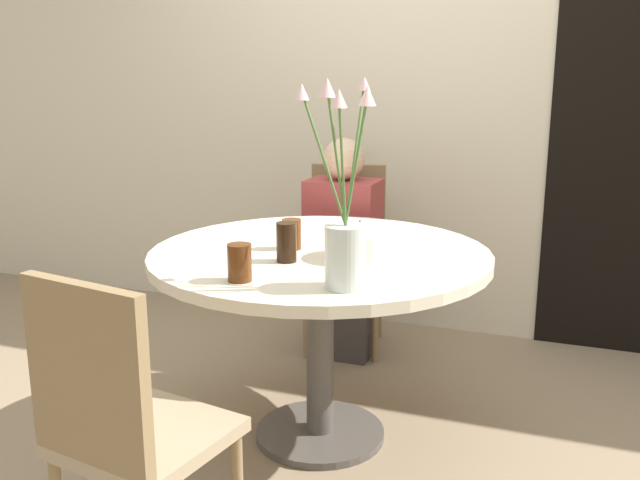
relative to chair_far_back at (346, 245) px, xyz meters
name	(u,v)px	position (x,y,z in m)	size (l,w,h in m)	color
ground_plane	(320,436)	(0.22, -0.98, -0.53)	(16.00, 16.00, 0.00)	#89755B
wall_back	(411,88)	(0.22, 0.40, 0.77)	(8.00, 0.05, 2.60)	beige
dining_table	(320,283)	(0.22, -0.98, 0.10)	(1.25, 1.25, 0.75)	beige
chair_far_back	(346,245)	(0.00, 0.00, 0.00)	(0.48, 0.48, 0.92)	#9E896B
chair_right_flank	(123,421)	(0.05, -1.97, 0.00)	(0.46, 0.46, 0.92)	#9E896B
birthday_cake	(360,245)	(0.39, -1.03, 0.27)	(0.22, 0.22, 0.14)	white
flower_vase	(344,230)	(0.45, -1.38, 0.41)	(0.26, 0.25, 0.63)	silver
side_plate	(347,229)	(0.21, -0.63, 0.23)	(0.17, 0.17, 0.01)	silver
drink_glass_0	(286,242)	(0.16, -1.16, 0.30)	(0.07, 0.07, 0.14)	black
drink_glass_1	(240,263)	(0.12, -1.42, 0.29)	(0.08, 0.08, 0.12)	#51280F
drink_glass_2	(292,234)	(0.11, -0.99, 0.28)	(0.07, 0.07, 0.11)	#51280F
person_boy	(343,256)	(0.03, -0.16, -0.02)	(0.34, 0.24, 1.08)	#383333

